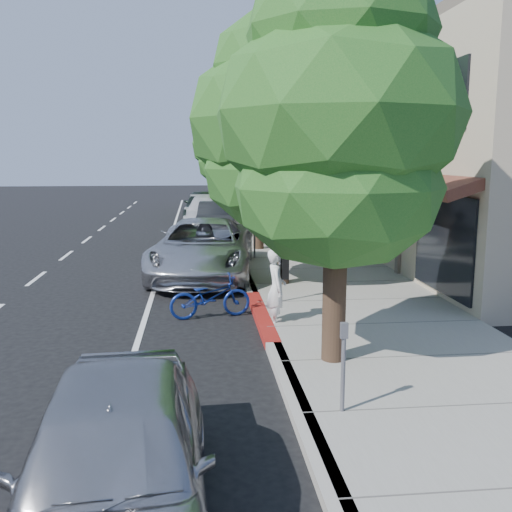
{
  "coord_description": "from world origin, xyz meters",
  "views": [
    {
      "loc": [
        -1.38,
        -11.19,
        3.61
      ],
      "look_at": [
        -0.07,
        1.57,
        1.35
      ],
      "focal_mm": 40.0,
      "sensor_mm": 36.0,
      "label": 1
    }
  ],
  "objects": [
    {
      "name": "near_car_a",
      "position": [
        -2.2,
        -6.13,
        0.77
      ],
      "size": [
        2.05,
        4.61,
        1.54
      ],
      "primitive_type": "imported",
      "rotation": [
        0.0,
        0.0,
        0.05
      ],
      "color": "#9F9FA4",
      "rests_on": "ground"
    },
    {
      "name": "street_tree_3",
      "position": [
        0.9,
        16.0,
        4.97
      ],
      "size": [
        4.33,
        4.33,
        7.87
      ],
      "color": "black",
      "rests_on": "ground"
    },
    {
      "name": "street_tree_1",
      "position": [
        0.9,
        4.0,
        4.42
      ],
      "size": [
        5.13,
        5.13,
        7.38
      ],
      "color": "black",
      "rests_on": "ground"
    },
    {
      "name": "street_tree_0",
      "position": [
        0.9,
        -2.0,
        4.17
      ],
      "size": [
        4.06,
        4.06,
        6.74
      ],
      "color": "black",
      "rests_on": "ground"
    },
    {
      "name": "street_tree_4",
      "position": [
        0.9,
        22.0,
        4.33
      ],
      "size": [
        4.65,
        4.65,
        7.12
      ],
      "color": "black",
      "rests_on": "ground"
    },
    {
      "name": "storefront_building",
      "position": [
        9.6,
        18.0,
        3.5
      ],
      "size": [
        10.0,
        36.0,
        7.0
      ],
      "primitive_type": "cube",
      "color": "tan",
      "rests_on": "ground"
    },
    {
      "name": "ground",
      "position": [
        0.0,
        0.0,
        0.0
      ],
      "size": [
        120.0,
        120.0,
        0.0
      ],
      "primitive_type": "plane",
      "color": "black",
      "rests_on": "ground"
    },
    {
      "name": "cyclist",
      "position": [
        0.25,
        0.43,
        0.85
      ],
      "size": [
        0.43,
        0.63,
        1.7
      ],
      "primitive_type": "imported",
      "rotation": [
        0.0,
        0.0,
        1.53
      ],
      "color": "white",
      "rests_on": "ground"
    },
    {
      "name": "curb",
      "position": [
        0.0,
        8.0,
        0.07
      ],
      "size": [
        0.3,
        56.0,
        0.15
      ],
      "primitive_type": "cube",
      "color": "#9E998E",
      "rests_on": "ground"
    },
    {
      "name": "sidewalk",
      "position": [
        2.3,
        8.0,
        0.07
      ],
      "size": [
        4.6,
        56.0,
        0.15
      ],
      "primitive_type": "cube",
      "color": "gray",
      "rests_on": "ground"
    },
    {
      "name": "bicycle",
      "position": [
        -1.13,
        1.31,
        0.48
      ],
      "size": [
        1.93,
        0.99,
        0.97
      ],
      "primitive_type": "imported",
      "rotation": [
        0.0,
        0.0,
        1.77
      ],
      "color": "navy",
      "rests_on": "ground"
    },
    {
      "name": "street_tree_5",
      "position": [
        0.9,
        28.0,
        4.32
      ],
      "size": [
        5.35,
        5.35,
        7.31
      ],
      "color": "black",
      "rests_on": "ground"
    },
    {
      "name": "dark_suv_far",
      "position": [
        -1.09,
        21.5,
        0.84
      ],
      "size": [
        2.28,
        5.05,
        1.68
      ],
      "primitive_type": "imported",
      "rotation": [
        0.0,
        0.0,
        -0.06
      ],
      "color": "black",
      "rests_on": "ground"
    },
    {
      "name": "silver_suv",
      "position": [
        -1.23,
        5.8,
        0.86
      ],
      "size": [
        3.54,
        6.49,
        1.72
      ],
      "primitive_type": "imported",
      "rotation": [
        0.0,
        0.0,
        -0.11
      ],
      "color": "silver",
      "rests_on": "ground"
    },
    {
      "name": "pedestrian",
      "position": [
        1.4,
        7.63,
        0.95
      ],
      "size": [
        0.95,
        0.86,
        1.6
      ],
      "primitive_type": "imported",
      "rotation": [
        0.0,
        0.0,
        3.53
      ],
      "color": "black",
      "rests_on": "sidewalk"
    },
    {
      "name": "street_tree_2",
      "position": [
        0.9,
        10.0,
        4.7
      ],
      "size": [
        4.77,
        4.77,
        7.65
      ],
      "color": "black",
      "rests_on": "ground"
    },
    {
      "name": "dark_sedan",
      "position": [
        -0.5,
        14.5,
        0.78
      ],
      "size": [
        2.08,
        4.85,
        1.55
      ],
      "primitive_type": "imported",
      "rotation": [
        0.0,
        0.0,
        -0.09
      ],
      "color": "black",
      "rests_on": "ground"
    },
    {
      "name": "white_pickup",
      "position": [
        -0.87,
        16.89,
        0.81
      ],
      "size": [
        2.43,
        5.67,
        1.63
      ],
      "primitive_type": "imported",
      "rotation": [
        0.0,
        0.0,
        -0.03
      ],
      "color": "silver",
      "rests_on": "ground"
    },
    {
      "name": "curb_red_segment",
      "position": [
        0.0,
        1.0,
        0.07
      ],
      "size": [
        0.32,
        4.0,
        0.15
      ],
      "primitive_type": "cube",
      "color": "maroon",
      "rests_on": "ground"
    }
  ]
}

